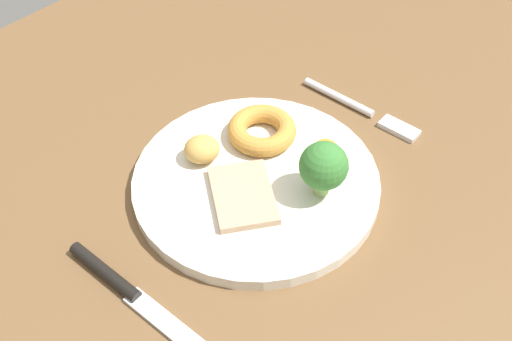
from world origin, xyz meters
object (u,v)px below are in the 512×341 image
Objects in this scene: fork at (363,110)px; meat_slice_main at (243,195)px; dinner_plate at (256,182)px; knife at (127,290)px; roast_potato_left at (202,149)px; yorkshire_pudding at (262,130)px; carrot_coin_front at (326,148)px; broccoli_floret at (324,167)px.

meat_slice_main is at bearing -93.42° from fork.
dinner_plate is 3.08× the size of meat_slice_main.
fork is 0.82× the size of knife.
yorkshire_pudding is at bearing 159.41° from roast_potato_left.
dinner_plate is 16.96cm from fork.
carrot_coin_front is (-2.99, 6.35, -0.74)cm from yorkshire_pudding.
knife is (24.92, -2.85, -1.23)cm from carrot_coin_front.
knife is (17.11, -0.00, -0.25)cm from dinner_plate.
dinner_plate is 6.52cm from roast_potato_left.
yorkshire_pudding is 0.40× the size of knife.
fork is (-9.08, -1.44, -1.30)cm from carrot_coin_front.
knife is (34.01, -1.41, 0.06)cm from fork.
broccoli_floret is (4.93, 3.22, 3.26)cm from carrot_coin_front.
broccoli_floret reaches higher than fork.
knife is (14.19, -0.90, -1.35)cm from meat_slice_main.
yorkshire_pudding is 10.09cm from broccoli_floret.
carrot_coin_front is at bearing 115.24° from yorkshire_pudding.
broccoli_floret is at bearing 110.88° from roast_potato_left.
meat_slice_main is 7.02cm from roast_potato_left.
broccoli_floret is at bearing 138.23° from meat_slice_main.
meat_slice_main is 10.91cm from carrot_coin_front.
dinner_plate is 4.16× the size of broccoli_floret.
dinner_plate is at bearing -96.69° from fork.
yorkshire_pudding is at bearing -143.97° from dinner_plate.
broccoli_floret is at bearing -73.54° from fork.
broccoli_floret is at bearing 33.14° from carrot_coin_front.
yorkshire_pudding is 13.20cm from fork.
knife is at bearing -16.90° from broccoli_floret.
meat_slice_main reaches higher than fork.
meat_slice_main is 1.11× the size of yorkshire_pudding.
carrot_coin_front reaches higher than dinner_plate.
yorkshire_pudding is at bearing -101.45° from broccoli_floret.
meat_slice_main reaches higher than dinner_plate.
roast_potato_left is (-1.21, -6.85, 0.94)cm from meat_slice_main.
knife is at bearing 21.14° from roast_potato_left.
meat_slice_main is 8.92cm from yorkshire_pudding.
knife is (15.40, 5.95, -2.28)cm from roast_potato_left.
yorkshire_pudding is (-4.82, -3.51, 1.72)cm from dinner_plate.
knife is at bearing -0.01° from dinner_plate.
dinner_plate reaches higher than knife.
yorkshire_pudding is at bearing -114.06° from fork.
broccoli_floret reaches higher than knife.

